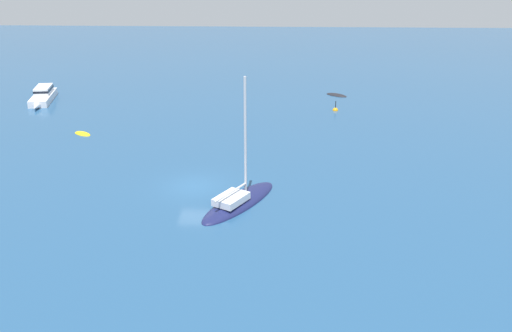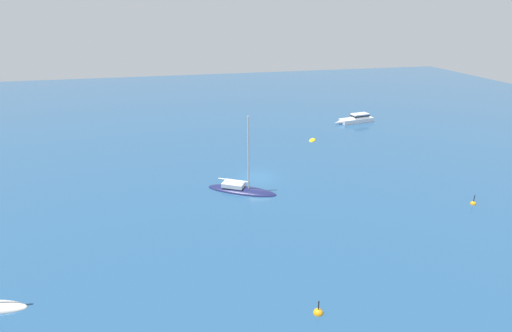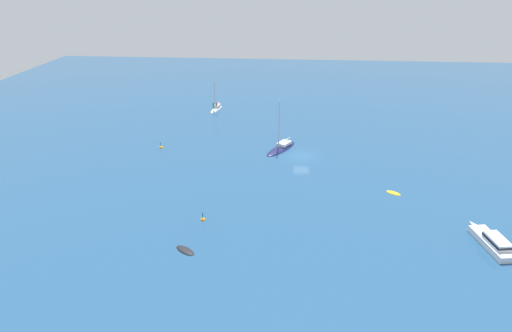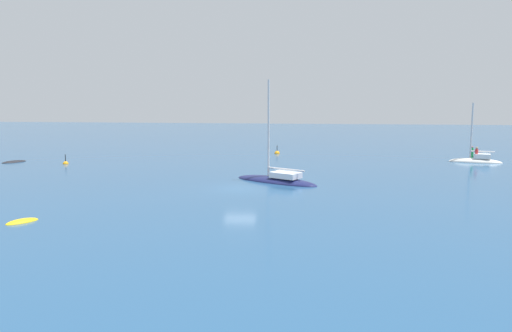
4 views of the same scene
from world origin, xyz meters
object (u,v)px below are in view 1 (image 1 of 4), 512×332
(dinghy, at_px, (337,95))
(channel_buoy, at_px, (335,110))
(motor_cruiser, at_px, (43,95))
(sloop, at_px, (239,201))
(tender, at_px, (83,134))

(dinghy, xyz_separation_m, channel_buoy, (0.70, 6.14, 0.01))
(motor_cruiser, distance_m, dinghy, 32.89)
(sloop, xyz_separation_m, channel_buoy, (-8.67, -22.82, -0.13))
(dinghy, bearing_deg, tender, 66.86)
(tender, height_order, channel_buoy, channel_buoy)
(motor_cruiser, xyz_separation_m, channel_buoy, (-31.99, 2.61, -0.60))
(motor_cruiser, distance_m, channel_buoy, 32.11)
(sloop, distance_m, channel_buoy, 24.41)
(dinghy, height_order, channel_buoy, channel_buoy)
(dinghy, bearing_deg, motor_cruiser, 42.14)
(motor_cruiser, bearing_deg, channel_buoy, 75.72)
(sloop, bearing_deg, motor_cruiser, 73.08)
(motor_cruiser, height_order, channel_buoy, motor_cruiser)
(dinghy, bearing_deg, channel_buoy, 119.44)
(tender, xyz_separation_m, motor_cruiser, (7.99, -11.24, 0.62))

